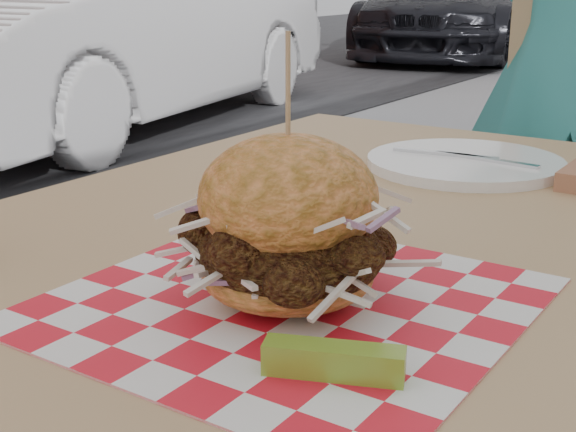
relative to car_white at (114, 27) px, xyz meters
name	(u,v)px	position (x,y,z in m)	size (l,w,h in m)	color
car_white	(114,27)	(0.00, 0.00, 0.00)	(1.39, 3.99, 1.31)	silver
car_dark	(456,3)	(0.00, 5.81, -0.03)	(1.76, 4.32, 1.25)	black
patio_table	(341,300)	(3.57, -3.18, 0.01)	(0.80, 1.20, 0.75)	tan
paper_liner	(288,302)	(3.63, -3.37, 0.09)	(0.36, 0.36, 0.00)	red
sandwich	(288,231)	(3.63, -3.37, 0.16)	(0.19, 0.19, 0.22)	orange
pickle_spear	(334,361)	(3.73, -3.46, 0.11)	(0.10, 0.02, 0.02)	olive
place_setting	(465,163)	(3.57, -2.84, 0.10)	(0.27, 0.27, 0.02)	white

